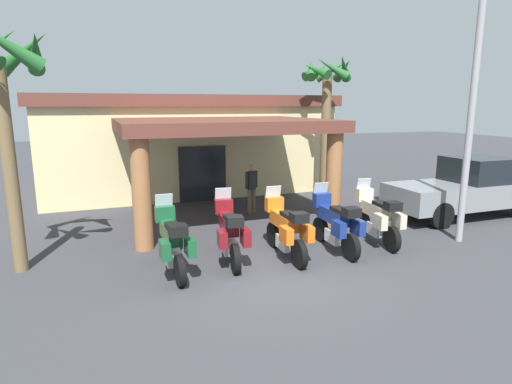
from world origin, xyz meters
The scene contains 12 objects.
ground_plane centered at (0.00, 0.00, 0.00)m, with size 80.00×80.00×0.00m, color #38383D.
motel_building centered at (-0.10, 10.36, 2.06)m, with size 12.09×11.73×4.00m.
motorcycle_green centered at (-2.09, 0.84, 0.70)m, with size 0.72×2.21×1.61m.
motorcycle_maroon centered at (-0.73, 1.12, 0.70)m, with size 0.74×2.21×1.61m.
motorcycle_orange centered at (0.63, 0.94, 0.70)m, with size 0.71×2.21×1.61m.
motorcycle_blue centered at (1.99, 0.98, 0.70)m, with size 0.70×2.21×1.61m.
motorcycle_cream centered at (3.35, 1.18, 0.70)m, with size 0.74×2.21×1.61m.
pedestrian centered at (1.16, 5.24, 0.97)m, with size 0.49×0.32×1.68m.
pickup_truck_gray centered at (7.74, 2.59, 0.94)m, with size 5.24×2.04×1.95m.
palm_tree_roadside centered at (-5.27, 2.06, 4.10)m, with size 2.09×2.24×5.36m.
palm_tree_near_portico centered at (4.55, 6.46, 4.01)m, with size 1.96×1.98×5.46m.
roadside_sign centered at (5.56, 0.58, 5.13)m, with size 1.40×0.18×7.78m.
Camera 1 is at (-3.19, -8.00, 3.62)m, focal length 29.60 mm.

